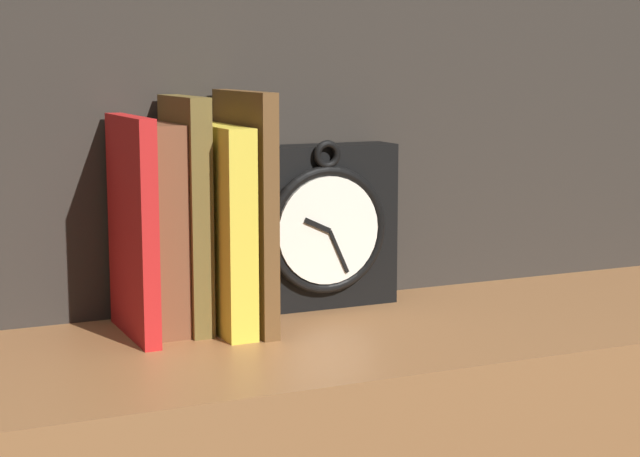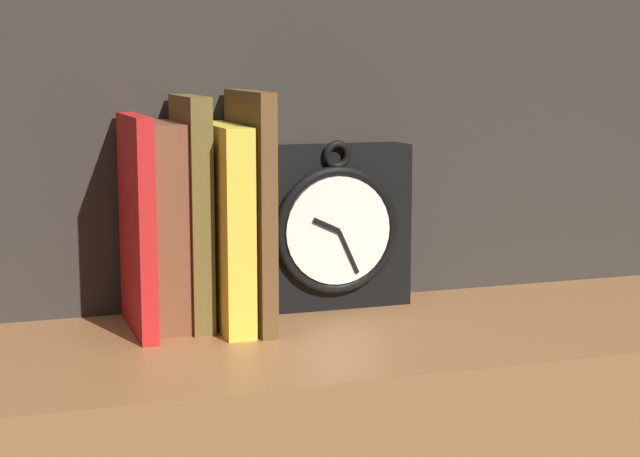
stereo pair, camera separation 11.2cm
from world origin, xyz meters
name	(u,v)px [view 1 (the left image)]	position (x,y,z in m)	size (l,w,h in m)	color
clock	(318,227)	(0.06, 0.13, 0.95)	(0.19, 0.06, 0.20)	black
book_slot0_red	(132,227)	(-0.18, 0.09, 0.97)	(0.02, 0.14, 0.23)	red
book_slot1_brown	(156,228)	(-0.15, 0.10, 0.96)	(0.04, 0.11, 0.23)	brown
book_slot2_brown	(186,213)	(-0.12, 0.10, 0.98)	(0.02, 0.12, 0.25)	brown
book_slot3_yellow	(220,228)	(-0.08, 0.08, 0.96)	(0.03, 0.15, 0.22)	gold
book_slot4_brown	(245,210)	(-0.05, 0.08, 0.98)	(0.02, 0.16, 0.26)	brown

